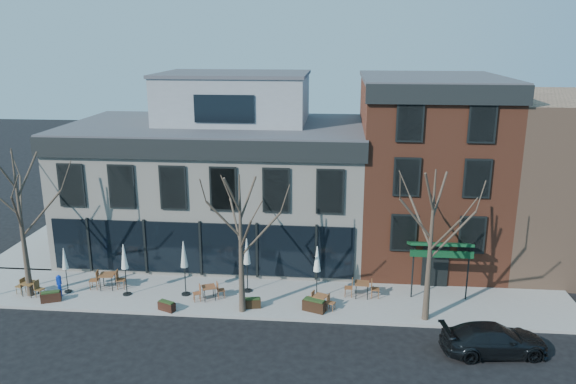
# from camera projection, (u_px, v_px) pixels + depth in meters

# --- Properties ---
(ground) EXTENTS (120.00, 120.00, 0.00)m
(ground) POSITION_uv_depth(u_px,v_px,m) (202.00, 279.00, 32.13)
(ground) COLOR black
(ground) RESTS_ON ground
(sidewalk_front) EXTENTS (33.50, 4.70, 0.15)m
(sidewalk_front) POSITION_uv_depth(u_px,v_px,m) (253.00, 297.00, 29.76)
(sidewalk_front) COLOR gray
(sidewalk_front) RESTS_ON ground
(sidewalk_side) EXTENTS (4.50, 12.00, 0.15)m
(sidewalk_side) POSITION_uv_depth(u_px,v_px,m) (64.00, 236.00, 38.87)
(sidewalk_side) COLOR gray
(sidewalk_side) RESTS_ON ground
(corner_building) EXTENTS (18.39, 10.39, 11.10)m
(corner_building) POSITION_uv_depth(u_px,v_px,m) (219.00, 178.00, 35.72)
(corner_building) COLOR beige
(corner_building) RESTS_ON ground
(red_brick_building) EXTENTS (8.20, 11.78, 11.18)m
(red_brick_building) POSITION_uv_depth(u_px,v_px,m) (427.00, 168.00, 34.24)
(red_brick_building) COLOR brown
(red_brick_building) RESTS_ON ground
(tree_corner) EXTENTS (3.93, 3.98, 7.92)m
(tree_corner) POSITION_uv_depth(u_px,v_px,m) (21.00, 222.00, 28.67)
(tree_corner) COLOR #382B21
(tree_corner) RESTS_ON sidewalk_front
(tree_mid) EXTENTS (3.50, 3.55, 7.04)m
(tree_mid) POSITION_uv_depth(u_px,v_px,m) (241.00, 243.00, 27.10)
(tree_mid) COLOR #382B21
(tree_mid) RESTS_ON sidewalk_front
(tree_right) EXTENTS (3.72, 3.77, 7.48)m
(tree_right) POSITION_uv_depth(u_px,v_px,m) (431.00, 244.00, 26.24)
(tree_right) COLOR #382B21
(tree_right) RESTS_ON sidewalk_front
(parked_sedan) EXTENTS (4.80, 2.48, 1.33)m
(parked_sedan) POSITION_uv_depth(u_px,v_px,m) (494.00, 340.00, 24.43)
(parked_sedan) COLOR black
(parked_sedan) RESTS_ON ground
(call_box) EXTENTS (0.24, 0.24, 1.21)m
(call_box) POSITION_uv_depth(u_px,v_px,m) (59.00, 285.00, 29.53)
(call_box) COLOR #0C2BA5
(call_box) RESTS_ON sidewalk_front
(cafe_set_0) EXTENTS (1.75, 0.82, 0.90)m
(cafe_set_0) POSITION_uv_depth(u_px,v_px,m) (30.00, 287.00, 29.66)
(cafe_set_0) COLOR brown
(cafe_set_0) RESTS_ON sidewalk_front
(cafe_set_1) EXTENTS (2.00, 0.88, 1.03)m
(cafe_set_1) POSITION_uv_depth(u_px,v_px,m) (108.00, 279.00, 30.43)
(cafe_set_1) COLOR brown
(cafe_set_1) RESTS_ON sidewalk_front
(cafe_set_3) EXTENTS (1.71, 1.06, 0.89)m
(cafe_set_3) POSITION_uv_depth(u_px,v_px,m) (209.00, 291.00, 29.19)
(cafe_set_3) COLOR brown
(cafe_set_3) RESTS_ON sidewalk_front
(cafe_set_4) EXTENTS (1.60, 0.96, 0.83)m
(cafe_set_4) POSITION_uv_depth(u_px,v_px,m) (320.00, 300.00, 28.28)
(cafe_set_4) COLOR brown
(cafe_set_4) RESTS_ON sidewalk_front
(cafe_set_5) EXTENTS (1.88, 0.77, 0.98)m
(cafe_set_5) POSITION_uv_depth(u_px,v_px,m) (362.00, 288.00, 29.46)
(cafe_set_5) COLOR brown
(cafe_set_5) RESTS_ON sidewalk_front
(umbrella_0) EXTENTS (0.40, 0.40, 2.51)m
(umbrella_0) POSITION_uv_depth(u_px,v_px,m) (65.00, 261.00, 29.70)
(umbrella_0) COLOR black
(umbrella_0) RESTS_ON sidewalk_front
(umbrella_1) EXTENTS (0.46, 0.46, 2.85)m
(umbrella_1) POSITION_uv_depth(u_px,v_px,m) (124.00, 259.00, 29.31)
(umbrella_1) COLOR black
(umbrella_1) RESTS_ON sidewalk_front
(umbrella_2) EXTENTS (0.48, 0.48, 3.02)m
(umbrella_2) POSITION_uv_depth(u_px,v_px,m) (184.00, 257.00, 29.28)
(umbrella_2) COLOR black
(umbrella_2) RESTS_ON sidewalk_front
(umbrella_3) EXTENTS (0.48, 0.48, 3.03)m
(umbrella_3) POSITION_uv_depth(u_px,v_px,m) (247.00, 254.00, 29.68)
(umbrella_3) COLOR black
(umbrella_3) RESTS_ON sidewalk_front
(umbrella_4) EXTENTS (0.46, 0.46, 2.89)m
(umbrella_4) POSITION_uv_depth(u_px,v_px,m) (317.00, 262.00, 28.93)
(umbrella_4) COLOR black
(umbrella_4) RESTS_ON sidewalk_front
(planter_0) EXTENTS (1.06, 0.74, 0.55)m
(planter_0) POSITION_uv_depth(u_px,v_px,m) (51.00, 297.00, 29.01)
(planter_0) COLOR #311A10
(planter_0) RESTS_ON sidewalk_front
(planter_1) EXTENTS (0.96, 0.68, 0.50)m
(planter_1) POSITION_uv_depth(u_px,v_px,m) (167.00, 306.00, 28.07)
(planter_1) COLOR black
(planter_1) RESTS_ON sidewalk_front
(planter_2) EXTENTS (0.97, 0.53, 0.51)m
(planter_2) POSITION_uv_depth(u_px,v_px,m) (252.00, 303.00, 28.36)
(planter_2) COLOR black
(planter_2) RESTS_ON sidewalk_front
(planter_3) EXTENTS (1.23, 0.83, 0.64)m
(planter_3) POSITION_uv_depth(u_px,v_px,m) (314.00, 305.00, 27.99)
(planter_3) COLOR black
(planter_3) RESTS_ON sidewalk_front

